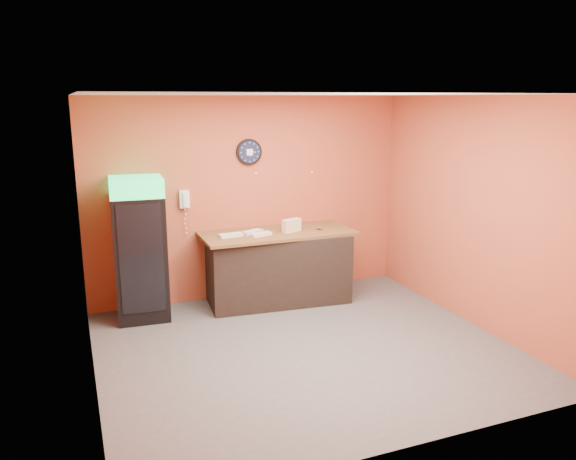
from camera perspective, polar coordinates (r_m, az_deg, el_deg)
floor at (r=6.49m, az=1.76°, el=-11.95°), size 4.50×4.50×0.00m
back_wall at (r=7.87m, az=-3.94°, el=3.24°), size 4.50×0.02×2.80m
left_wall at (r=5.56m, az=-19.97°, el=-1.77°), size 0.02×4.00×2.80m
right_wall at (r=7.21m, az=18.52°, el=1.65°), size 0.02×4.00×2.80m
ceiling at (r=5.87m, az=1.96°, el=13.60°), size 4.50×4.00×0.02m
beverage_cooler at (r=7.29m, az=-14.75°, el=-2.12°), size 0.68×0.69×1.82m
prep_counter at (r=7.78m, az=-1.07°, el=-3.86°), size 1.96×1.00×0.95m
wall_clock at (r=7.75m, az=-3.98°, el=7.91°), size 0.36×0.06×0.36m
wall_phone at (r=7.58m, az=-10.49°, el=3.10°), size 0.13×0.11×0.24m
butcher_paper at (r=7.65m, az=-1.08°, el=-0.31°), size 2.08×0.89×0.04m
sub_roll_stack at (r=7.62m, az=0.37°, el=0.47°), size 0.29×0.19×0.18m
wrapped_sandwich_left at (r=7.39m, az=-5.85°, el=-0.53°), size 0.32×0.16×0.04m
wrapped_sandwich_mid at (r=7.42m, az=-2.76°, el=-0.43°), size 0.30×0.18×0.04m
wrapped_sandwich_right at (r=7.54m, az=-3.64°, el=-0.21°), size 0.32×0.24×0.04m
kitchen_tool at (r=7.61m, az=-3.55°, el=-0.04°), size 0.05×0.05×0.05m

